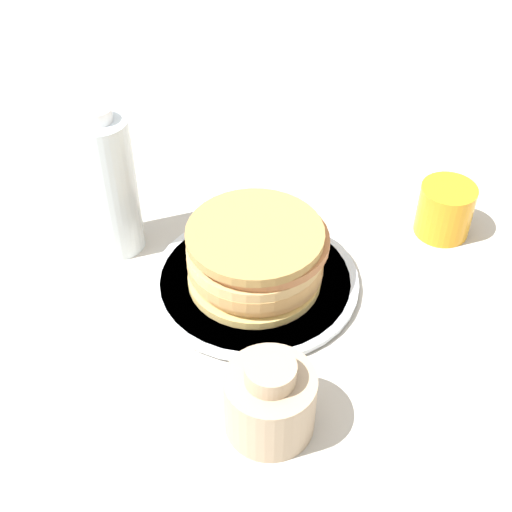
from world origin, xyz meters
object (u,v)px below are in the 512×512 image
object	(u,v)px
juice_glass	(445,210)
cream_jug	(270,400)
water_bottle_near	(111,184)
plate	(256,281)
pancake_stack	(256,255)

from	to	relation	value
juice_glass	cream_jug	bearing A→B (deg)	160.48
cream_jug	water_bottle_near	xyz separation A→B (m)	(0.23, 0.30, 0.06)
plate	pancake_stack	world-z (taller)	pancake_stack
water_bottle_near	cream_jug	bearing A→B (deg)	-127.60
plate	water_bottle_near	world-z (taller)	water_bottle_near
pancake_stack	cream_jug	size ratio (longest dim) A/B	1.80
pancake_stack	juice_glass	xyz separation A→B (m)	(0.19, -0.23, -0.02)
plate	water_bottle_near	bearing A→B (deg)	84.15
juice_glass	cream_jug	size ratio (longest dim) A/B	0.76
pancake_stack	water_bottle_near	size ratio (longest dim) A/B	0.84
juice_glass	water_bottle_near	xyz separation A→B (m)	(-0.17, 0.44, 0.07)
cream_jug	water_bottle_near	size ratio (longest dim) A/B	0.47
plate	cream_jug	xyz separation A→B (m)	(-0.21, -0.08, 0.04)
plate	cream_jug	world-z (taller)	cream_jug
plate	water_bottle_near	xyz separation A→B (m)	(0.02, 0.22, 0.10)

